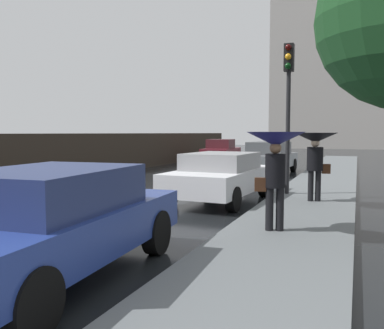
{
  "coord_description": "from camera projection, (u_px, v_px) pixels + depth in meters",
  "views": [
    {
      "loc": [
        6.21,
        -3.01,
        1.86
      ],
      "look_at": [
        2.16,
        7.25,
        1.03
      ],
      "focal_mm": 39.4,
      "sensor_mm": 36.0,
      "label": 1
    }
  ],
  "objects": [
    {
      "name": "car_blue_behind_camera",
      "position": [
        51.0,
        221.0,
        5.32
      ],
      "size": [
        2.1,
        4.39,
        1.41
      ],
      "rotation": [
        0.0,
        0.0,
        0.06
      ],
      "color": "navy",
      "rests_on": "ground"
    },
    {
      "name": "traffic_light",
      "position": [
        288.0,
        90.0,
        11.68
      ],
      "size": [
        0.26,
        0.39,
        4.17
      ],
      "color": "black",
      "rests_on": "sidewalk_strip"
    },
    {
      "name": "car_grey_far_ahead",
      "position": [
        269.0,
        157.0,
        19.2
      ],
      "size": [
        2.05,
        4.38,
        1.44
      ],
      "rotation": [
        0.0,
        0.0,
        -0.05
      ],
      "color": "slate",
      "rests_on": "ground"
    },
    {
      "name": "pedestrian_with_umbrella_near",
      "position": [
        275.0,
        152.0,
        7.32
      ],
      "size": [
        1.02,
        1.02,
        1.74
      ],
      "rotation": [
        0.0,
        0.0,
        3.42
      ],
      "color": "black",
      "rests_on": "sidewalk_strip"
    },
    {
      "name": "distant_tower",
      "position": [
        340.0,
        47.0,
        51.23
      ],
      "size": [
        16.08,
        9.86,
        28.55
      ],
      "color": "#9E9993",
      "rests_on": "ground"
    },
    {
      "name": "car_white_mid_road",
      "position": [
        221.0,
        176.0,
        11.44
      ],
      "size": [
        2.12,
        4.2,
        1.31
      ],
      "rotation": [
        0.0,
        0.0,
        -0.06
      ],
      "color": "silver",
      "rests_on": "ground"
    },
    {
      "name": "pedestrian_with_umbrella_far",
      "position": [
        315.0,
        146.0,
        10.51
      ],
      "size": [
        1.08,
        1.08,
        1.72
      ],
      "rotation": [
        0.0,
        0.0,
        3.43
      ],
      "color": "black",
      "rests_on": "sidewalk_strip"
    },
    {
      "name": "car_maroon_far_lane",
      "position": [
        221.0,
        151.0,
        25.75
      ],
      "size": [
        1.85,
        3.92,
        1.46
      ],
      "rotation": [
        0.0,
        0.0,
        3.19
      ],
      "color": "maroon",
      "rests_on": "ground"
    }
  ]
}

